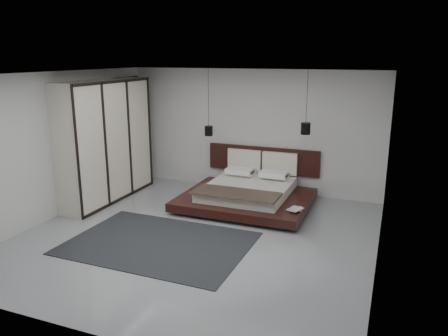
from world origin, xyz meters
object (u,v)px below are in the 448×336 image
at_px(lattice_screen, 129,131).
at_px(pendant_right, 306,128).
at_px(rug, 159,243).
at_px(wardrobe, 106,141).
at_px(pendant_left, 209,131).
at_px(bed, 248,192).

bearing_deg(lattice_screen, pendant_right, -1.81).
bearing_deg(rug, wardrobe, 142.42).
bearing_deg(pendant_left, lattice_screen, 176.40).
distance_m(lattice_screen, wardrobe, 1.30).
relative_size(bed, pendant_left, 1.81).
height_order(wardrobe, rug, wardrobe).
distance_m(pendant_left, pendant_right, 2.17).
bearing_deg(pendant_left, rug, -83.79).
bearing_deg(lattice_screen, bed, -9.35).
relative_size(lattice_screen, wardrobe, 0.98).
bearing_deg(pendant_right, lattice_screen, 178.19).
distance_m(lattice_screen, bed, 3.45).
distance_m(pendant_left, wardrobe, 2.24).
xyz_separation_m(lattice_screen, pendant_right, (4.33, -0.14, 0.34)).
distance_m(bed, pendant_left, 1.65).
distance_m(lattice_screen, rug, 4.10).
xyz_separation_m(bed, pendant_left, (-1.08, 0.40, 1.19)).
xyz_separation_m(lattice_screen, bed, (3.25, -0.54, -1.02)).
bearing_deg(wardrobe, pendant_left, 30.57).
bearing_deg(lattice_screen, pendant_left, -3.60).
bearing_deg(pendant_left, wardrobe, -149.43).
bearing_deg(wardrobe, pendant_right, 15.55).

